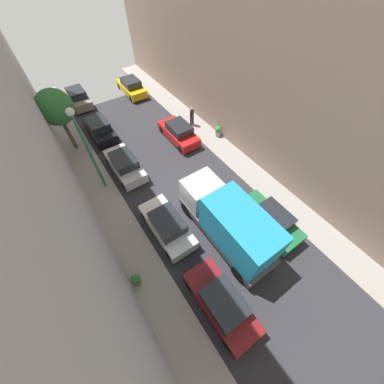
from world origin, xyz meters
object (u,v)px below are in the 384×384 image
Objects in this scene: parked_car_left_3 at (125,165)px; potted_plant_1 at (218,131)px; parked_car_right_1 at (270,220)px; lamp_post at (84,142)px; parked_car_right_2 at (179,132)px; potted_plant_2 at (136,280)px; pedestrian at (192,116)px; street_tree_0 at (55,108)px; parked_car_left_2 at (167,225)px; parked_car_left_5 at (78,98)px; parked_car_left_1 at (222,303)px; parked_car_left_4 at (100,129)px; parked_car_right_3 at (131,87)px; delivery_truck at (229,222)px.

potted_plant_1 is (8.38, -0.67, -0.07)m from parked_car_left_3.
parked_car_right_1 is 0.68× the size of lamp_post.
potted_plant_2 is at bearing -132.88° from parked_car_right_2.
pedestrian is 10.57m from street_tree_0.
parked_car_left_2 is at bearing -77.77° from street_tree_0.
parked_car_left_3 is 2.44× the size of pedestrian.
parked_car_left_5 is 5.08× the size of potted_plant_2.
parked_car_left_3 is (0.00, 6.26, 0.00)m from parked_car_left_2.
potted_plant_2 is (-2.97, 3.41, -0.12)m from parked_car_left_1.
parked_car_left_4 is 6.25m from parked_car_left_5.
pedestrian is at bearing 15.08° from lamp_post.
parked_car_left_4 reaches higher than potted_plant_2.
parked_car_left_5 and parked_car_right_2 have the same top height.
pedestrian is (2.02, 11.44, 0.35)m from parked_car_right_1.
parked_car_left_4 is 6.93m from parked_car_right_2.
parked_car_right_1 is at bearing -60.39° from parked_car_left_3.
parked_car_left_2 is at bearing 148.99° from parked_car_right_1.
parked_car_left_1 is 13.65m from potted_plant_1.
street_tree_0 is at bearing 87.43° from potted_plant_2.
lamp_post is at bearing -164.92° from pedestrian.
street_tree_0 is (-7.79, 14.28, 3.09)m from parked_car_right_1.
parked_car_left_4 is 1.00× the size of parked_car_right_3.
street_tree_0 is (-2.39, -0.53, 3.09)m from parked_car_left_4.
parked_car_left_5 is 20.35m from delivery_truck.
delivery_truck reaches higher than parked_car_left_5.
lamp_post is at bearing 81.88° from potted_plant_2.
parked_car_left_3 is 0.85× the size of street_tree_0.
street_tree_0 is at bearing -143.91° from parked_car_right_3.
parked_car_left_3 is at bearing 69.76° from potted_plant_2.
parked_car_left_4 is 8.15m from pedestrian.
parked_car_left_2 is 3.46m from potted_plant_2.
pedestrian reaches higher than parked_car_left_3.
potted_plant_1 is at bearing -28.75° from parked_car_right_2.
pedestrian is 14.41m from potted_plant_2.
parked_car_left_2 is 6.90m from lamp_post.
parked_car_left_5 is at bearing 81.39° from potted_plant_2.
parked_car_left_5 is at bearing 104.39° from parked_car_right_1.
delivery_truck is at bearing -82.36° from parked_car_left_5.
parked_car_left_1 is 2.44× the size of pedestrian.
street_tree_0 is (-2.39, -6.77, 3.09)m from parked_car_left_5.
parked_car_left_1 is 4.52m from potted_plant_2.
delivery_truck is (-2.70, -19.04, 1.07)m from parked_car_right_3.
parked_car_right_2 reaches higher than potted_plant_1.
parked_car_right_3 is 0.68× the size of lamp_post.
lamp_post is (-7.30, -1.54, 3.41)m from parked_car_right_2.
parked_car_left_1 is 15.31m from pedestrian.
parked_car_left_3 is at bearing 90.00° from parked_car_left_1.
pedestrian reaches higher than parked_car_left_5.
parked_car_left_4 and parked_car_right_3 have the same top height.
parked_car_left_2 is at bearing 90.00° from parked_car_left_1.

